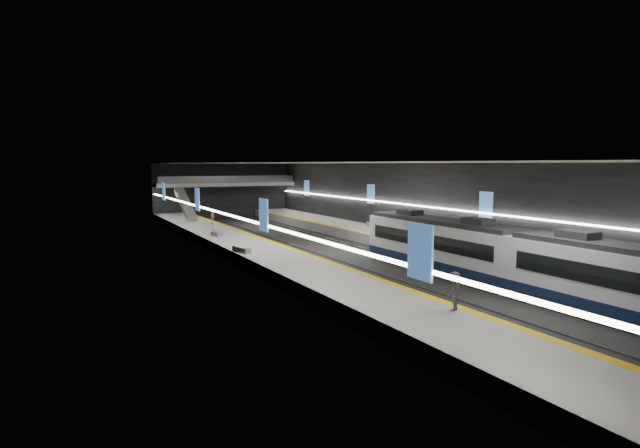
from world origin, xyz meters
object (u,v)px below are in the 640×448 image
bench_right_near (602,269)px  bench_right_far (370,225)px  bench_left_far (217,235)px  passenger_left_b (454,292)px  escalator (185,204)px  bench_left_near (242,250)px  train (521,259)px  passenger_left_a (213,217)px  passenger_right_a (403,230)px

bench_right_near → bench_right_far: 28.24m
bench_left_far → bench_right_far: (17.57, 0.59, 0.01)m
passenger_left_b → escalator: bearing=-112.7°
bench_left_near → bench_right_far: bearing=15.2°
escalator → train: bearing=-77.4°
train → bench_right_far: bearing=76.8°
bench_right_far → passenger_left_a: size_ratio=1.03×
escalator → passenger_left_a: bearing=-79.2°
passenger_left_b → train: bearing=179.3°
bench_left_far → bench_right_near: bench_right_near is taller
bench_left_far → passenger_right_a: bearing=-43.6°
bench_left_near → passenger_left_b: 20.78m
passenger_right_a → passenger_left_a: passenger_right_a is taller
bench_right_far → passenger_left_a: bearing=167.7°
bench_right_near → passenger_left_a: bearing=115.2°
train → bench_right_far: train is taller
train → bench_right_near: size_ratio=16.99×
bench_right_far → bench_right_near: bearing=-69.0°
bench_right_far → passenger_left_b: (-14.82, -30.97, 0.71)m
bench_left_near → bench_left_far: bearing=70.7°
bench_right_near → passenger_left_b: 14.88m
train → bench_left_far: 28.92m
bench_left_far → passenger_left_b: (2.75, -30.38, 0.72)m
passenger_left_a → passenger_right_a: bearing=47.4°
bench_left_near → passenger_right_a: (15.44, 0.18, 0.71)m
train → bench_left_near: 20.61m
bench_left_near → bench_right_near: (18.18, -17.73, -0.02)m
bench_right_near → passenger_left_b: bearing=-165.3°
passenger_right_a → passenger_left_a: bearing=47.3°
bench_left_near → escalator: bearing=71.4°
bench_left_near → passenger_left_b: bearing=-94.6°
train → passenger_right_a: bearing=78.5°
train → bench_left_near: bearing=125.6°
train → passenger_left_b: 9.21m
bench_left_near → bench_right_near: 25.40m
bench_left_near → bench_left_far: size_ratio=1.15×
bench_left_far → passenger_left_a: size_ratio=0.96×
train → passenger_left_b: bearing=-156.1°
bench_right_near → bench_left_far: bearing=126.2°
train → passenger_right_a: (3.44, 16.91, -0.26)m
bench_right_near → passenger_right_a: 18.13m
passenger_right_a → escalator: bearing=42.6°
passenger_right_a → passenger_left_b: bearing=166.9°
bench_left_far → passenger_left_b: size_ratio=0.90×
bench_right_far → passenger_right_a: bearing=-84.5°
bench_right_near → passenger_left_a: (-14.77, 38.26, 0.65)m
bench_right_far → train: bearing=-81.8°
bench_right_near → passenger_left_b: passenger_left_b is taller
passenger_left_a → passenger_left_b: bearing=17.0°
bench_left_far → passenger_left_a: 10.94m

